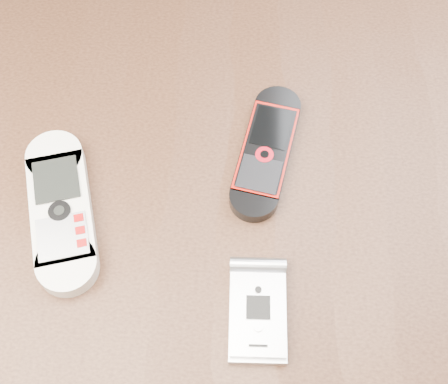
{
  "coord_description": "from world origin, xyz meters",
  "views": [
    {
      "loc": [
        0.02,
        -0.28,
        1.29
      ],
      "look_at": [
        0.01,
        0.0,
        0.76
      ],
      "focal_mm": 50.0,
      "sensor_mm": 36.0,
      "label": 1
    }
  ],
  "objects_px": {
    "table": "(220,240)",
    "nokia_black_red": "(266,151)",
    "motorola_razr": "(258,313)",
    "nokia_white": "(61,209)"
  },
  "relations": [
    {
      "from": "table",
      "to": "nokia_black_red",
      "type": "bearing_deg",
      "value": 47.78
    },
    {
      "from": "nokia_black_red",
      "to": "table",
      "type": "bearing_deg",
      "value": -120.28
    },
    {
      "from": "nokia_white",
      "to": "motorola_razr",
      "type": "xyz_separation_m",
      "value": [
        0.19,
        -0.09,
        -0.0
      ]
    },
    {
      "from": "table",
      "to": "nokia_black_red",
      "type": "height_order",
      "value": "nokia_black_red"
    },
    {
      "from": "nokia_black_red",
      "to": "motorola_razr",
      "type": "bearing_deg",
      "value": -79.93
    },
    {
      "from": "table",
      "to": "nokia_black_red",
      "type": "xyz_separation_m",
      "value": [
        0.05,
        0.05,
        0.11
      ]
    },
    {
      "from": "motorola_razr",
      "to": "table",
      "type": "bearing_deg",
      "value": 107.87
    },
    {
      "from": "nokia_white",
      "to": "nokia_black_red",
      "type": "bearing_deg",
      "value": 6.03
    },
    {
      "from": "table",
      "to": "motorola_razr",
      "type": "relative_size",
      "value": 12.23
    },
    {
      "from": "nokia_black_red",
      "to": "nokia_white",
      "type": "bearing_deg",
      "value": -147.03
    }
  ]
}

